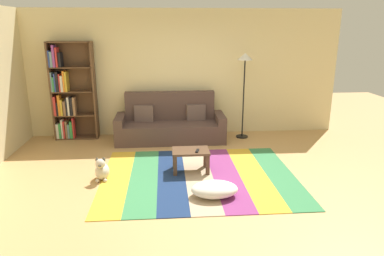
# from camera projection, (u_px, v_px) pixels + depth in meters

# --- Properties ---
(ground_plane) EXTENTS (14.00, 14.00, 0.00)m
(ground_plane) POSITION_uv_depth(u_px,v_px,m) (194.00, 179.00, 5.60)
(ground_plane) COLOR tan
(back_wall) EXTENTS (6.80, 0.10, 2.70)m
(back_wall) POSITION_uv_depth(u_px,v_px,m) (184.00, 73.00, 7.66)
(back_wall) COLOR beige
(back_wall) RESTS_ON ground_plane
(rug) EXTENTS (3.10, 2.48, 0.01)m
(rug) POSITION_uv_depth(u_px,v_px,m) (199.00, 177.00, 5.66)
(rug) COLOR gold
(rug) RESTS_ON ground_plane
(couch) EXTENTS (2.26, 0.80, 1.00)m
(couch) POSITION_uv_depth(u_px,v_px,m) (170.00, 125.00, 7.42)
(couch) COLOR #4C3833
(couch) RESTS_ON ground_plane
(bookshelf) EXTENTS (0.90, 0.28, 2.05)m
(bookshelf) POSITION_uv_depth(u_px,v_px,m) (68.00, 94.00, 7.35)
(bookshelf) COLOR brown
(bookshelf) RESTS_ON ground_plane
(coffee_table) EXTENTS (0.61, 0.42, 0.37)m
(coffee_table) POSITION_uv_depth(u_px,v_px,m) (191.00, 155.00, 5.80)
(coffee_table) COLOR #513826
(coffee_table) RESTS_ON rug
(pouf) EXTENTS (0.67, 0.44, 0.22)m
(pouf) POSITION_uv_depth(u_px,v_px,m) (215.00, 189.00, 4.97)
(pouf) COLOR white
(pouf) RESTS_ON rug
(dog) EXTENTS (0.22, 0.35, 0.40)m
(dog) POSITION_uv_depth(u_px,v_px,m) (102.00, 170.00, 5.53)
(dog) COLOR beige
(dog) RESTS_ON ground_plane
(standing_lamp) EXTENTS (0.32, 0.32, 1.81)m
(standing_lamp) POSITION_uv_depth(u_px,v_px,m) (245.00, 68.00, 7.27)
(standing_lamp) COLOR black
(standing_lamp) RESTS_ON ground_plane
(tv_remote) EXTENTS (0.08, 0.16, 0.02)m
(tv_remote) POSITION_uv_depth(u_px,v_px,m) (197.00, 151.00, 5.72)
(tv_remote) COLOR black
(tv_remote) RESTS_ON coffee_table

